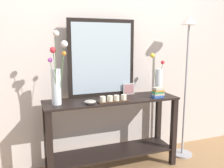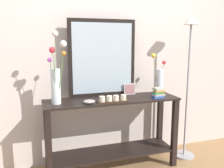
% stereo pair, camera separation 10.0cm
% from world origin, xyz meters
% --- Properties ---
extents(ground_plane, '(7.00, 6.00, 0.02)m').
position_xyz_m(ground_plane, '(0.00, 0.00, -0.01)').
color(ground_plane, '#997047').
extents(wall_back, '(6.40, 0.08, 2.70)m').
position_xyz_m(wall_back, '(0.00, 0.32, 1.35)').
color(wall_back, beige).
rests_on(wall_back, ground).
extents(console_table, '(1.42, 0.40, 0.78)m').
position_xyz_m(console_table, '(0.00, 0.00, 0.47)').
color(console_table, black).
rests_on(console_table, ground).
extents(mirror_leaning, '(0.74, 0.03, 0.83)m').
position_xyz_m(mirror_leaning, '(-0.05, 0.17, 1.20)').
color(mirror_leaning, black).
rests_on(mirror_leaning, console_table).
extents(tall_vase_left, '(0.18, 0.19, 0.69)m').
position_xyz_m(tall_vase_left, '(-0.57, -0.04, 1.03)').
color(tall_vase_left, silver).
rests_on(tall_vase_left, console_table).
extents(vase_right, '(0.21, 0.10, 0.47)m').
position_xyz_m(vase_right, '(0.56, 0.02, 0.96)').
color(vase_right, silver).
rests_on(vase_right, console_table).
extents(candle_tray, '(0.32, 0.09, 0.07)m').
position_xyz_m(candle_tray, '(-0.03, -0.13, 0.81)').
color(candle_tray, '#382316').
rests_on(candle_tray, console_table).
extents(picture_frame_small, '(0.14, 0.01, 0.13)m').
position_xyz_m(picture_frame_small, '(0.25, 0.13, 0.85)').
color(picture_frame_small, '#B7B2AD').
rests_on(picture_frame_small, console_table).
extents(decorative_bowl, '(0.11, 0.11, 0.04)m').
position_xyz_m(decorative_bowl, '(-0.27, -0.13, 0.81)').
color(decorative_bowl, '#9E9389').
rests_on(decorative_bowl, console_table).
extents(book_stack, '(0.13, 0.09, 0.11)m').
position_xyz_m(book_stack, '(0.48, -0.12, 0.84)').
color(book_stack, '#2D519E').
rests_on(book_stack, console_table).
extents(floor_lamp, '(0.24, 0.24, 1.66)m').
position_xyz_m(floor_lamp, '(0.92, -0.01, 1.12)').
color(floor_lamp, '#9E9EA3').
rests_on(floor_lamp, ground).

